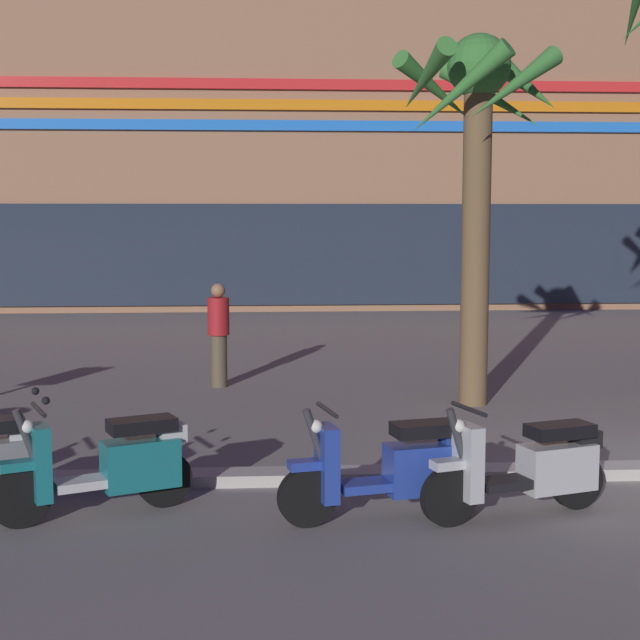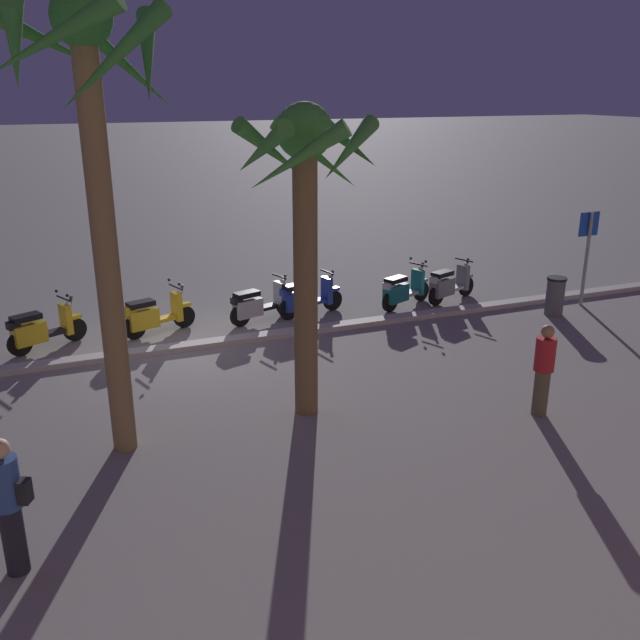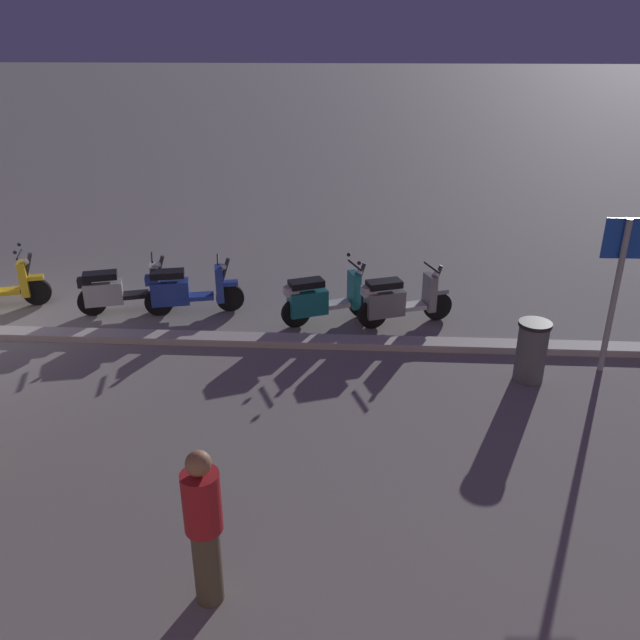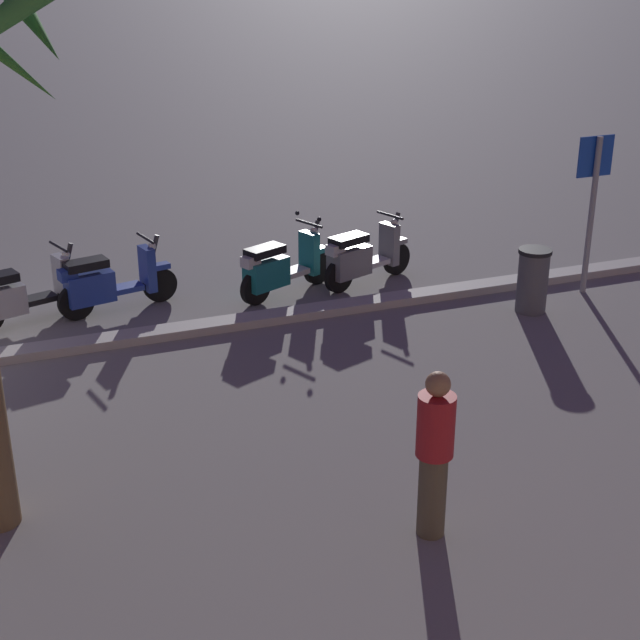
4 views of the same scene
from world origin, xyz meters
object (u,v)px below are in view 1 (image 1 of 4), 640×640
(scooter_teal_mid_front, at_px, (110,465))
(scooter_silver_tail_end, at_px, (530,467))
(palm_tree_far_corner, at_px, (477,133))
(scooter_blue_gap_after_mid, at_px, (394,468))
(pedestrian_window_shopping, at_px, (219,333))

(scooter_teal_mid_front, height_order, scooter_silver_tail_end, scooter_teal_mid_front)
(scooter_teal_mid_front, relative_size, palm_tree_far_corner, 0.33)
(scooter_blue_gap_after_mid, distance_m, pedestrian_window_shopping, 6.79)
(scooter_blue_gap_after_mid, bearing_deg, palm_tree_far_corner, 69.66)
(palm_tree_far_corner, bearing_deg, scooter_blue_gap_after_mid, -110.34)
(scooter_teal_mid_front, xyz_separation_m, scooter_silver_tail_end, (3.75, -0.26, -0.02))
(scooter_blue_gap_after_mid, xyz_separation_m, palm_tree_far_corner, (1.82, 4.92, 3.36))
(scooter_blue_gap_after_mid, relative_size, scooter_silver_tail_end, 1.00)
(scooter_teal_mid_front, xyz_separation_m, pedestrian_window_shopping, (0.69, 6.25, 0.40))
(scooter_teal_mid_front, relative_size, scooter_silver_tail_end, 0.95)
(scooter_silver_tail_end, bearing_deg, palm_tree_far_corner, 83.04)
(scooter_silver_tail_end, height_order, pedestrian_window_shopping, pedestrian_window_shopping)
(scooter_teal_mid_front, bearing_deg, palm_tree_far_corner, 46.87)
(scooter_teal_mid_front, xyz_separation_m, palm_tree_far_corner, (4.35, 4.65, 3.36))
(scooter_blue_gap_after_mid, height_order, palm_tree_far_corner, palm_tree_far_corner)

